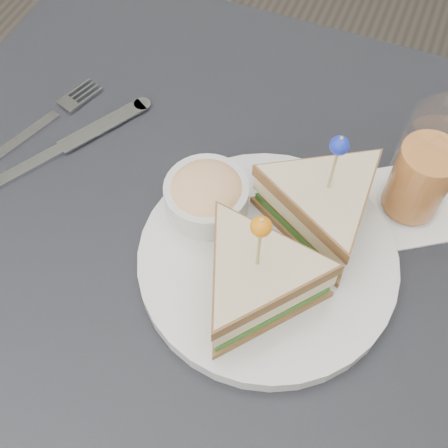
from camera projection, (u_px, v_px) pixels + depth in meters
ground_plane at (218, 419)px, 1.23m from camera, size 3.50×3.50×0.00m
table at (213, 284)px, 0.66m from camera, size 0.80×0.80×0.75m
plate_meal at (276, 241)px, 0.56m from camera, size 0.35×0.35×0.16m
cutlery_fork at (45, 121)px, 0.70m from camera, size 0.08×0.19×0.01m
cutlery_knife at (68, 145)px, 0.67m from camera, size 0.12×0.20×0.01m
drink_set at (424, 172)px, 0.58m from camera, size 0.15×0.15×0.14m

